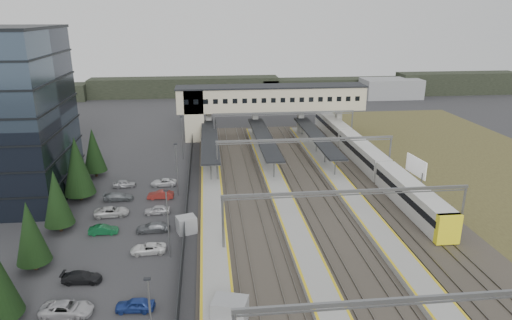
{
  "coord_description": "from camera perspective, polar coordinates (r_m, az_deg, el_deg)",
  "views": [
    {
      "loc": [
        -3.39,
        -53.88,
        26.09
      ],
      "look_at": [
        4.06,
        13.58,
        4.0
      ],
      "focal_mm": 32.0,
      "sensor_mm": 36.0,
      "label": 1
    }
  ],
  "objects": [
    {
      "name": "fence",
      "position": [
        64.08,
        -8.61,
        -5.24
      ],
      "size": [
        0.08,
        90.0,
        2.0
      ],
      "color": "#26282B",
      "rests_on": "ground"
    },
    {
      "name": "lampposts",
      "position": [
        59.45,
        -10.33,
        -3.75
      ],
      "size": [
        0.5,
        53.25,
        8.07
      ],
      "color": "slate",
      "rests_on": "ground"
    },
    {
      "name": "train",
      "position": [
        83.11,
        13.24,
        0.74
      ],
      "size": [
        2.9,
        60.61,
        3.65
      ],
      "color": "silver",
      "rests_on": "ground"
    },
    {
      "name": "relay_cabin_near",
      "position": [
        41.89,
        -3.26,
        -18.41
      ],
      "size": [
        3.46,
        2.94,
        2.46
      ],
      "color": "gray",
      "rests_on": "ground"
    },
    {
      "name": "billboard",
      "position": [
        74.98,
        19.36,
        -0.87
      ],
      "size": [
        0.69,
        5.59,
        4.69
      ],
      "color": "slate",
      "rests_on": "ground"
    },
    {
      "name": "relay_cabin_far",
      "position": [
        57.57,
        -8.68,
        -7.99
      ],
      "size": [
        2.75,
        2.52,
        2.08
      ],
      "color": "gray",
      "rests_on": "ground"
    },
    {
      "name": "ground",
      "position": [
        59.96,
        -2.45,
        -7.78
      ],
      "size": [
        220.0,
        220.0,
        0.0
      ],
      "primitive_type": "plane",
      "color": "#2B2B2D",
      "rests_on": "ground"
    },
    {
      "name": "car_park",
      "position": [
        54.46,
        -16.51,
        -10.7
      ],
      "size": [
        10.78,
        44.65,
        1.29
      ],
      "color": "#BCBBC0",
      "rests_on": "ground"
    },
    {
      "name": "footbridge",
      "position": [
        98.21,
        0.3,
        7.37
      ],
      "size": [
        40.4,
        6.4,
        11.2
      ],
      "color": "beige",
      "rests_on": "ground"
    },
    {
      "name": "conifer_row",
      "position": [
        57.45,
        -24.8,
        -5.45
      ],
      "size": [
        4.42,
        49.82,
        9.5
      ],
      "color": "black",
      "rests_on": "ground"
    },
    {
      "name": "treeline_far",
      "position": [
        150.46,
        4.24,
        9.13
      ],
      "size": [
        170.0,
        19.0,
        7.0
      ],
      "color": "black",
      "rests_on": "ground"
    },
    {
      "name": "gantries",
      "position": [
        62.26,
        8.36,
        -1.0
      ],
      "size": [
        28.4,
        62.28,
        7.17
      ],
      "color": "slate",
      "rests_on": "ground"
    },
    {
      "name": "canopies",
      "position": [
        84.51,
        0.98,
        2.82
      ],
      "size": [
        23.1,
        30.0,
        3.28
      ],
      "color": "black",
      "rests_on": "ground"
    },
    {
      "name": "rail_corridor",
      "position": [
        65.54,
        5.44,
        -5.24
      ],
      "size": [
        34.0,
        90.0,
        0.92
      ],
      "color": "#39362B",
      "rests_on": "ground"
    }
  ]
}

